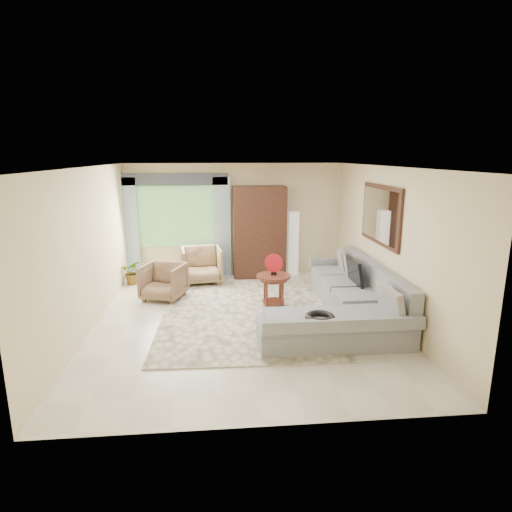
{
  "coord_description": "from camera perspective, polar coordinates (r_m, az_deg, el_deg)",
  "views": [
    {
      "loc": [
        -0.44,
        -6.93,
        2.79
      ],
      "look_at": [
        0.25,
        0.35,
        1.05
      ],
      "focal_mm": 30.0,
      "sensor_mm": 36.0,
      "label": 1
    }
  ],
  "objects": [
    {
      "name": "curtain_left",
      "position": [
        10.14,
        -16.51,
        3.52
      ],
      "size": [
        0.4,
        0.08,
        2.3
      ],
      "primitive_type": "cube",
      "color": "#9EB7CC",
      "rests_on": "ground"
    },
    {
      "name": "area_rug",
      "position": [
        7.76,
        -1.13,
        -7.61
      ],
      "size": [
        3.12,
        4.09,
        0.02
      ],
      "primitive_type": "cube",
      "rotation": [
        0.0,
        0.0,
        -0.03
      ],
      "color": "beige",
      "rests_on": "ground"
    },
    {
      "name": "armchair_left",
      "position": [
        8.62,
        -12.24,
        -3.35
      ],
      "size": [
        0.97,
        0.98,
        0.71
      ],
      "primitive_type": "imported",
      "rotation": [
        0.0,
        0.0,
        -0.33
      ],
      "color": "#88624A",
      "rests_on": "ground"
    },
    {
      "name": "floor_lamp",
      "position": [
        10.09,
        4.92,
        1.67
      ],
      "size": [
        0.24,
        0.24,
        1.5
      ],
      "primitive_type": "cube",
      "color": "silver",
      "rests_on": "ground"
    },
    {
      "name": "sectional_sofa",
      "position": [
        7.55,
        12.13,
        -6.35
      ],
      "size": [
        2.3,
        3.46,
        0.9
      ],
      "color": "gray",
      "rests_on": "ground"
    },
    {
      "name": "red_disc",
      "position": [
        7.81,
        2.38,
        -0.94
      ],
      "size": [
        0.32,
        0.16,
        0.34
      ],
      "primitive_type": "cylinder",
      "rotation": [
        1.57,
        0.0,
        -0.43
      ],
      "color": "#B4121C",
      "rests_on": "coffee_table"
    },
    {
      "name": "ground",
      "position": [
        7.49,
        -1.67,
        -8.5
      ],
      "size": [
        6.0,
        6.0,
        0.0
      ],
      "primitive_type": "plane",
      "color": "silver",
      "rests_on": "ground"
    },
    {
      "name": "wall_mirror",
      "position": [
        7.91,
        16.24,
        5.29
      ],
      "size": [
        0.05,
        1.7,
        1.05
      ],
      "color": "black",
      "rests_on": "wall_right"
    },
    {
      "name": "valance",
      "position": [
        9.89,
        -10.85,
        10.02
      ],
      "size": [
        2.4,
        0.12,
        0.26
      ],
      "primitive_type": "cube",
      "color": "#1E232D",
      "rests_on": "wall_back"
    },
    {
      "name": "tv_screen",
      "position": [
        7.97,
        12.99,
        -2.02
      ],
      "size": [
        0.14,
        0.74,
        0.48
      ],
      "primitive_type": "cube",
      "rotation": [
        0.0,
        -0.17,
        0.0
      ],
      "color": "black",
      "rests_on": "sectional_sofa"
    },
    {
      "name": "armoire",
      "position": [
        9.86,
        0.43,
        3.22
      ],
      "size": [
        1.2,
        0.55,
        2.1
      ],
      "primitive_type": "cube",
      "color": "black",
      "rests_on": "ground"
    },
    {
      "name": "garden_hose",
      "position": [
        6.18,
        8.53,
        -8.08
      ],
      "size": [
        0.43,
        0.43,
        0.09
      ],
      "primitive_type": "torus",
      "color": "black",
      "rests_on": "sectional_sofa"
    },
    {
      "name": "armchair_right",
      "position": [
        9.56,
        -7.24,
        -1.21
      ],
      "size": [
        0.95,
        0.97,
        0.8
      ],
      "primitive_type": "imported",
      "rotation": [
        0.0,
        0.0,
        0.11
      ],
      "color": "olive",
      "rests_on": "ground"
    },
    {
      "name": "coffee_table",
      "position": [
        7.96,
        2.35,
        -4.63
      ],
      "size": [
        0.63,
        0.63,
        0.63
      ],
      "rotation": [
        0.0,
        0.0,
        -0.0
      ],
      "color": "#532516",
      "rests_on": "ground"
    },
    {
      "name": "window",
      "position": [
        10.04,
        -10.61,
        5.2
      ],
      "size": [
        1.8,
        0.04,
        1.4
      ],
      "primitive_type": "cube",
      "color": "#669E59",
      "rests_on": "wall_back"
    },
    {
      "name": "potted_plant",
      "position": [
        9.8,
        -16.07,
        -2.04
      ],
      "size": [
        0.54,
        0.48,
        0.55
      ],
      "primitive_type": "imported",
      "rotation": [
        0.0,
        0.0,
        -0.1
      ],
      "color": "#999999",
      "rests_on": "ground"
    },
    {
      "name": "curtain_right",
      "position": [
        9.95,
        -4.55,
        3.86
      ],
      "size": [
        0.4,
        0.08,
        2.3
      ],
      "primitive_type": "cube",
      "color": "#9EB7CC",
      "rests_on": "ground"
    }
  ]
}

